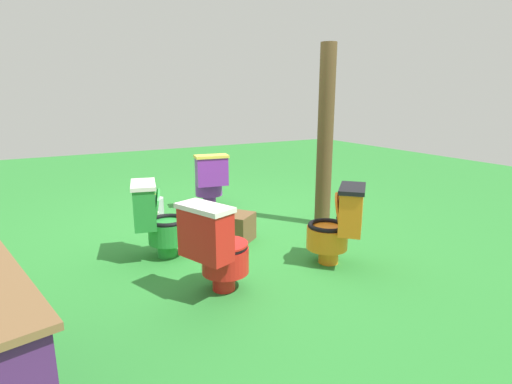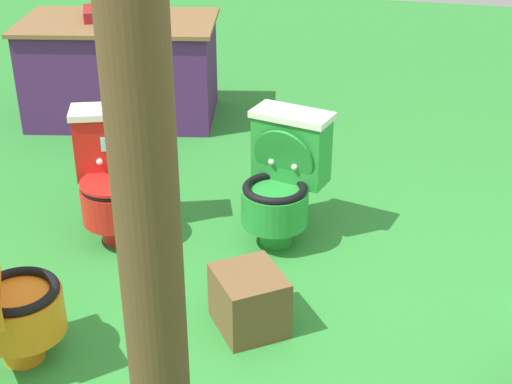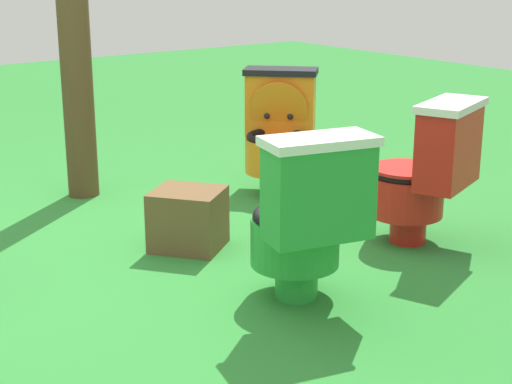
{
  "view_description": "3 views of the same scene",
  "coord_description": "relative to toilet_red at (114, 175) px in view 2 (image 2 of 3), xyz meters",
  "views": [
    {
      "loc": [
        -4.1,
        1.94,
        1.5
      ],
      "look_at": [
        -0.66,
        0.01,
        0.55
      ],
      "focal_mm": 28.47,
      "sensor_mm": 36.0,
      "label": 1
    },
    {
      "loc": [
        0.23,
        -2.6,
        2.19
      ],
      "look_at": [
        -0.56,
        0.55,
        0.5
      ],
      "focal_mm": 52.01,
      "sensor_mm": 36.0,
      "label": 2
    },
    {
      "loc": [
        1.47,
        3.3,
        1.39
      ],
      "look_at": [
        -0.71,
        0.39,
        0.3
      ],
      "focal_mm": 56.53,
      "sensor_mm": 36.0,
      "label": 3
    }
  ],
  "objects": [
    {
      "name": "toilet_red",
      "position": [
        0.0,
        0.0,
        0.0
      ],
      "size": [
        0.55,
        0.6,
        0.73
      ],
      "rotation": [
        0.0,
        0.0,
        3.5
      ],
      "color": "red",
      "rests_on": "ground"
    },
    {
      "name": "wooden_post",
      "position": [
        0.97,
        -1.79,
        0.65
      ],
      "size": [
        0.18,
        0.18,
        2.05
      ],
      "primitive_type": "cylinder",
      "color": "brown",
      "rests_on": "ground"
    },
    {
      "name": "vendor_table",
      "position": [
        -0.68,
        1.7,
        0.02
      ],
      "size": [
        1.61,
        1.15,
        0.85
      ],
      "rotation": [
        0.0,
        0.0,
        0.21
      ],
      "color": "#4C2360",
      "rests_on": "ground"
    },
    {
      "name": "ground",
      "position": [
        1.44,
        -0.79,
        -0.37
      ],
      "size": [
        14.0,
        14.0,
        0.0
      ],
      "primitive_type": "plane",
      "color": "#2D8433"
    },
    {
      "name": "small_crate",
      "position": [
        0.95,
        -0.65,
        -0.22
      ],
      "size": [
        0.43,
        0.44,
        0.29
      ],
      "primitive_type": "cube",
      "rotation": [
        0.0,
        0.0,
        3.79
      ],
      "color": "brown",
      "rests_on": "ground"
    },
    {
      "name": "toilet_green",
      "position": [
        0.92,
        0.19,
        0.0
      ],
      "size": [
        0.51,
        0.57,
        0.73
      ],
      "rotation": [
        0.0,
        0.0,
        2.9
      ],
      "color": "green",
      "rests_on": "ground"
    }
  ]
}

